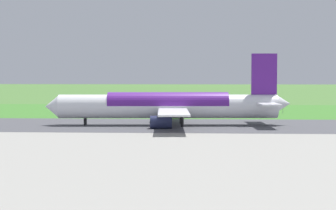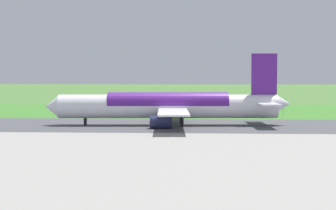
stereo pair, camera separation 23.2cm
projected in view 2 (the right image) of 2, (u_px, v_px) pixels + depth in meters
The scene contains 7 objects.
ground_plane at pixel (206, 126), 125.57m from camera, with size 800.00×800.00×0.00m, color #477233.
runway_asphalt at pixel (206, 125), 125.57m from camera, with size 600.00×32.60×0.06m, color #47474C.
apron_concrete at pixel (212, 189), 57.89m from camera, with size 440.00×110.00×0.05m, color gray.
grass_verge_foreground at pixel (205, 113), 163.35m from camera, with size 600.00×80.00×0.04m, color #3C782B.
airliner_main at pixel (170, 106), 125.79m from camera, with size 54.14×44.28×15.88m.
no_stopping_sign at pixel (283, 108), 160.60m from camera, with size 0.60×0.10×2.60m.
traffic_cone_orange at pixel (259, 113), 159.91m from camera, with size 0.40×0.40×0.55m, color orange.
Camera 2 is at (1.23, 125.36, 11.90)m, focal length 61.20 mm.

